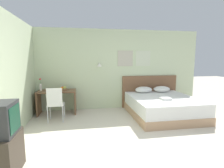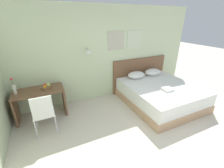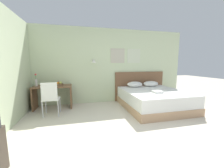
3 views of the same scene
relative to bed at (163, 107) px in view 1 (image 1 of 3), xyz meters
The scene contains 12 objects.
ground_plane 2.04m from the bed, 127.93° to the right, with size 24.00×24.00×0.00m, color beige.
wall_back 1.97m from the bed, 137.79° to the left, with size 5.92×0.31×2.65m.
bed is the anchor object (origin of this frame).
headboard 1.10m from the bed, 90.00° to the left, with size 1.98×0.06×1.10m.
pillow_left 0.92m from the bed, 112.67° to the left, with size 0.57×0.42×0.20m.
pillow_right 0.92m from the bed, 67.33° to the left, with size 0.57×0.42×0.20m.
folded_towel_near_foot 0.45m from the bed, 103.64° to the right, with size 0.26×0.27×0.06m.
desk 3.21m from the bed, 166.49° to the left, with size 1.13×0.59×0.73m.
desk_chair 3.08m from the bed, behind, with size 0.43×0.43×0.93m.
fruit_bowl 3.06m from the bed, 165.14° to the left, with size 0.24×0.24×0.13m.
flower_vase 3.71m from the bed, 167.90° to the left, with size 0.07×0.07×0.39m.
tv_stand 4.12m from the bed, 149.17° to the right, with size 0.48×0.60×0.61m.
Camera 1 is at (-1.10, -3.11, 1.68)m, focal length 28.00 mm.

